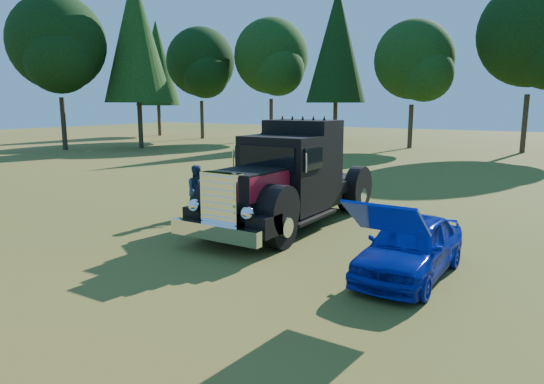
{
  "coord_description": "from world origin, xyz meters",
  "views": [
    {
      "loc": [
        7.32,
        -9.02,
        3.47
      ],
      "look_at": [
        0.55,
        1.71,
        1.16
      ],
      "focal_mm": 32.0,
      "sensor_mm": 36.0,
      "label": 1
    }
  ],
  "objects_px": {
    "distant_teal_car": "(271,138)",
    "diamond_t_truck": "(287,182)",
    "hotrod_coupe": "(410,246)",
    "spectator_near": "(223,200)",
    "spectator_far": "(198,191)"
  },
  "relations": [
    {
      "from": "spectator_near",
      "to": "spectator_far",
      "type": "relative_size",
      "value": 0.97
    },
    {
      "from": "hotrod_coupe",
      "to": "spectator_near",
      "type": "relative_size",
      "value": 2.55
    },
    {
      "from": "diamond_t_truck",
      "to": "spectator_near",
      "type": "bearing_deg",
      "value": -139.21
    },
    {
      "from": "hotrod_coupe",
      "to": "distant_teal_car",
      "type": "height_order",
      "value": "hotrod_coupe"
    },
    {
      "from": "spectator_near",
      "to": "distant_teal_car",
      "type": "bearing_deg",
      "value": 47.78
    },
    {
      "from": "diamond_t_truck",
      "to": "spectator_far",
      "type": "xyz_separation_m",
      "value": [
        -2.87,
        -0.55,
        -0.47
      ]
    },
    {
      "from": "spectator_far",
      "to": "spectator_near",
      "type": "bearing_deg",
      "value": -82.58
    },
    {
      "from": "diamond_t_truck",
      "to": "hotrod_coupe",
      "type": "height_order",
      "value": "diamond_t_truck"
    },
    {
      "from": "diamond_t_truck",
      "to": "distant_teal_car",
      "type": "xyz_separation_m",
      "value": [
        -14.98,
        22.78,
        -0.64
      ]
    },
    {
      "from": "distant_teal_car",
      "to": "diamond_t_truck",
      "type": "bearing_deg",
      "value": -45.23
    },
    {
      "from": "hotrod_coupe",
      "to": "distant_teal_car",
      "type": "distance_m",
      "value": 31.6
    },
    {
      "from": "diamond_t_truck",
      "to": "spectator_near",
      "type": "xyz_separation_m",
      "value": [
        -1.39,
        -1.2,
        -0.49
      ]
    },
    {
      "from": "hotrod_coupe",
      "to": "spectator_far",
      "type": "distance_m",
      "value": 7.32
    },
    {
      "from": "diamond_t_truck",
      "to": "hotrod_coupe",
      "type": "bearing_deg",
      "value": -28.43
    },
    {
      "from": "distant_teal_car",
      "to": "hotrod_coupe",
      "type": "bearing_deg",
      "value": -41.08
    }
  ]
}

